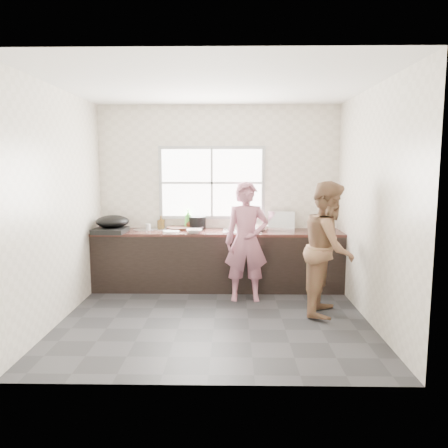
{
  "coord_description": "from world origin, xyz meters",
  "views": [
    {
      "loc": [
        0.2,
        -5.01,
        1.82
      ],
      "look_at": [
        0.1,
        0.65,
        1.05
      ],
      "focal_mm": 35.0,
      "sensor_mm": 36.0,
      "label": 1
    }
  ],
  "objects_px": {
    "burner": "(110,230)",
    "dish_rack": "(282,220)",
    "bowl_mince": "(194,231)",
    "bottle_brown_short": "(190,223)",
    "bowl_held": "(256,230)",
    "cutting_board": "(180,228)",
    "glass_jar": "(148,227)",
    "bottle_brown_tall": "(161,223)",
    "bowl_crabs": "(260,229)",
    "plate_food": "(171,231)",
    "wok": "(112,221)",
    "pot_lid_left": "(141,230)",
    "bottle_green": "(188,219)",
    "pot_lid_right": "(160,229)",
    "woman": "(246,246)",
    "black_pot": "(197,223)",
    "person_side": "(329,248)"
  },
  "relations": [
    {
      "from": "pot_lid_left",
      "to": "dish_rack",
      "type": "bearing_deg",
      "value": 1.78
    },
    {
      "from": "bowl_held",
      "to": "dish_rack",
      "type": "bearing_deg",
      "value": 24.94
    },
    {
      "from": "bowl_mince",
      "to": "dish_rack",
      "type": "xyz_separation_m",
      "value": [
        1.27,
        0.32,
        0.12
      ]
    },
    {
      "from": "wok",
      "to": "pot_lid_right",
      "type": "height_order",
      "value": "wok"
    },
    {
      "from": "bowl_crabs",
      "to": "wok",
      "type": "distance_m",
      "value": 2.14
    },
    {
      "from": "bowl_held",
      "to": "pot_lid_left",
      "type": "xyz_separation_m",
      "value": [
        -1.69,
        0.11,
        -0.02
      ]
    },
    {
      "from": "burner",
      "to": "dish_rack",
      "type": "bearing_deg",
      "value": 7.07
    },
    {
      "from": "bottle_brown_tall",
      "to": "bowl_mince",
      "type": "bearing_deg",
      "value": -39.07
    },
    {
      "from": "glass_jar",
      "to": "bowl_crabs",
      "type": "bearing_deg",
      "value": 0.45
    },
    {
      "from": "woman",
      "to": "cutting_board",
      "type": "xyz_separation_m",
      "value": [
        -0.98,
        0.69,
        0.13
      ]
    },
    {
      "from": "bowl_crabs",
      "to": "burner",
      "type": "bearing_deg",
      "value": -173.99
    },
    {
      "from": "burner",
      "to": "bottle_green",
      "type": "bearing_deg",
      "value": 21.59
    },
    {
      "from": "wok",
      "to": "burner",
      "type": "bearing_deg",
      "value": -94.29
    },
    {
      "from": "pot_lid_right",
      "to": "dish_rack",
      "type": "bearing_deg",
      "value": -0.42
    },
    {
      "from": "bottle_brown_short",
      "to": "bowl_held",
      "type": "bearing_deg",
      "value": -16.76
    },
    {
      "from": "bottle_green",
      "to": "glass_jar",
      "type": "distance_m",
      "value": 0.62
    },
    {
      "from": "plate_food",
      "to": "dish_rack",
      "type": "distance_m",
      "value": 1.64
    },
    {
      "from": "glass_jar",
      "to": "dish_rack",
      "type": "relative_size",
      "value": 0.26
    },
    {
      "from": "bowl_crabs",
      "to": "dish_rack",
      "type": "relative_size",
      "value": 0.52
    },
    {
      "from": "pot_lid_left",
      "to": "glass_jar",
      "type": "bearing_deg",
      "value": -15.09
    },
    {
      "from": "woman",
      "to": "bottle_green",
      "type": "distance_m",
      "value": 1.19
    },
    {
      "from": "bowl_held",
      "to": "burner",
      "type": "distance_m",
      "value": 2.09
    },
    {
      "from": "bottle_brown_short",
      "to": "burner",
      "type": "xyz_separation_m",
      "value": [
        -1.1,
        -0.42,
        -0.06
      ]
    },
    {
      "from": "black_pot",
      "to": "plate_food",
      "type": "relative_size",
      "value": 1.06
    },
    {
      "from": "bottle_brown_short",
      "to": "dish_rack",
      "type": "bearing_deg",
      "value": -4.89
    },
    {
      "from": "bowl_crabs",
      "to": "burner",
      "type": "distance_m",
      "value": 2.16
    },
    {
      "from": "bottle_green",
      "to": "bottle_brown_tall",
      "type": "height_order",
      "value": "bottle_green"
    },
    {
      "from": "plate_food",
      "to": "wok",
      "type": "height_order",
      "value": "wok"
    },
    {
      "from": "bowl_held",
      "to": "burner",
      "type": "xyz_separation_m",
      "value": [
        -2.09,
        -0.13,
        0.0
      ]
    },
    {
      "from": "bottle_brown_tall",
      "to": "bottle_brown_short",
      "type": "xyz_separation_m",
      "value": [
        0.45,
        0.0,
        0.0
      ]
    },
    {
      "from": "wok",
      "to": "person_side",
      "type": "bearing_deg",
      "value": -18.61
    },
    {
      "from": "bottle_brown_short",
      "to": "black_pot",
      "type": "bearing_deg",
      "value": -2.01
    },
    {
      "from": "pot_lid_left",
      "to": "person_side",
      "type": "bearing_deg",
      "value": -23.98
    },
    {
      "from": "bottle_brown_tall",
      "to": "glass_jar",
      "type": "height_order",
      "value": "bottle_brown_tall"
    },
    {
      "from": "bowl_held",
      "to": "plate_food",
      "type": "height_order",
      "value": "bowl_held"
    },
    {
      "from": "bottle_green",
      "to": "bottle_brown_tall",
      "type": "relative_size",
      "value": 1.69
    },
    {
      "from": "woman",
      "to": "bottle_brown_tall",
      "type": "relative_size",
      "value": 8.45
    },
    {
      "from": "pot_lid_right",
      "to": "bottle_green",
      "type": "bearing_deg",
      "value": 13.83
    },
    {
      "from": "cutting_board",
      "to": "bottle_brown_tall",
      "type": "distance_m",
      "value": 0.31
    },
    {
      "from": "bottle_brown_short",
      "to": "pot_lid_left",
      "type": "bearing_deg",
      "value": -165.66
    },
    {
      "from": "plate_food",
      "to": "woman",
      "type": "bearing_deg",
      "value": -21.72
    },
    {
      "from": "woman",
      "to": "burner",
      "type": "distance_m",
      "value": 1.97
    },
    {
      "from": "bottle_brown_tall",
      "to": "pot_lid_left",
      "type": "bearing_deg",
      "value": -145.52
    },
    {
      "from": "black_pot",
      "to": "burner",
      "type": "bearing_deg",
      "value": -160.8
    },
    {
      "from": "woman",
      "to": "bowl_held",
      "type": "height_order",
      "value": "woman"
    },
    {
      "from": "cutting_board",
      "to": "pot_lid_right",
      "type": "relative_size",
      "value": 1.4
    },
    {
      "from": "cutting_board",
      "to": "burner",
      "type": "height_order",
      "value": "burner"
    },
    {
      "from": "bottle_green",
      "to": "bottle_brown_tall",
      "type": "bearing_deg",
      "value": 180.0
    },
    {
      "from": "plate_food",
      "to": "wok",
      "type": "distance_m",
      "value": 0.86
    },
    {
      "from": "bowl_crabs",
      "to": "plate_food",
      "type": "xyz_separation_m",
      "value": [
        -1.29,
        -0.16,
        -0.02
      ]
    }
  ]
}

